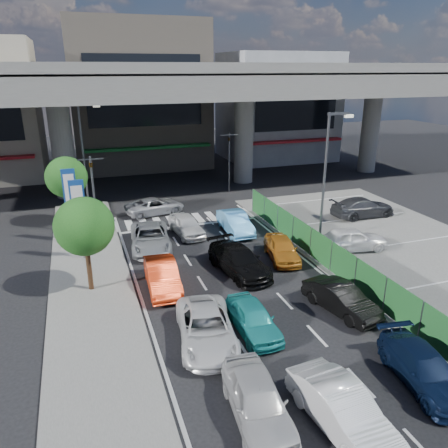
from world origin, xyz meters
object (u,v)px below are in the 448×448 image
object	(u,v)px
crossing_wagon_silver	(155,206)
hatch_white_back_mid	(342,410)
street_lamp_left	(85,147)
taxi_teal_mid	(253,318)
tree_far	(66,177)
hatch_black_mid_right	(341,299)
parked_sedan_dgrey	(363,207)
signboard_near	(79,209)
sedan_white_front_mid	(186,225)
traffic_light_right	(229,147)
taxi_orange_right	(282,249)
traffic_cone	(329,259)
street_lamp_right	(328,168)
van_white_back_left	(257,400)
sedan_black_mid	(239,261)
traffic_light_left	(92,176)
kei_truck_front_right	(235,222)
minivan_navy_back	(424,368)
parked_sedan_white	(352,239)
tree_near	(84,227)
taxi_orange_left	(162,276)
sedan_white_mid_left	(206,328)
signboard_far	(70,195)
wagon_silver_front_left	(150,238)

from	to	relation	value
crossing_wagon_silver	hatch_white_back_mid	bearing A→B (deg)	171.94
street_lamp_left	taxi_teal_mid	xyz separation A→B (m)	(5.55, -19.85, -4.14)
tree_far	taxi_teal_mid	size ratio (longest dim) A/B	1.30
hatch_black_mid_right	hatch_white_back_mid	bearing A→B (deg)	-135.92
crossing_wagon_silver	parked_sedan_dgrey	xyz separation A→B (m)	(14.28, -5.70, 0.15)
signboard_near	sedan_white_front_mid	world-z (taller)	signboard_near
taxi_teal_mid	signboard_near	bearing A→B (deg)	122.85
traffic_light_right	parked_sedan_dgrey	xyz separation A→B (m)	(6.96, -9.75, -3.18)
taxi_orange_right	traffic_cone	distance (m)	2.69
street_lamp_right	street_lamp_left	size ratio (longest dim) A/B	1.00
van_white_back_left	sedan_black_mid	distance (m)	10.37
hatch_black_mid_right	taxi_orange_right	distance (m)	6.05
traffic_light_left	kei_truck_front_right	world-z (taller)	traffic_light_left
minivan_navy_back	parked_sedan_white	bearing A→B (deg)	75.54
traffic_cone	taxi_teal_mid	bearing A→B (deg)	-144.69
tree_near	sedan_black_mid	xyz separation A→B (m)	(7.64, -0.43, -2.70)
hatch_white_back_mid	taxi_orange_left	bearing A→B (deg)	101.79
minivan_navy_back	sedan_white_front_mid	distance (m)	17.19
signboard_near	hatch_black_mid_right	xyz separation A→B (m)	(10.78, -9.64, -2.42)
taxi_teal_mid	kei_truck_front_right	bearing A→B (deg)	73.23
street_lamp_left	sedan_white_front_mid	distance (m)	10.67
hatch_black_mid_right	parked_sedan_dgrey	world-z (taller)	parked_sedan_dgrey
hatch_white_back_mid	sedan_white_mid_left	distance (m)	6.18
minivan_navy_back	street_lamp_left	bearing A→B (deg)	119.80
street_lamp_left	signboard_near	xyz separation A→B (m)	(-0.87, -10.01, -1.71)
signboard_far	tree_far	size ratio (longest dim) A/B	0.98
tree_near	taxi_orange_left	distance (m)	4.42
street_lamp_right	taxi_orange_left	world-z (taller)	street_lamp_right
taxi_orange_right	parked_sedan_dgrey	xyz separation A→B (m)	(8.89, 4.85, 0.11)
taxi_teal_mid	hatch_white_back_mid	bearing A→B (deg)	-84.47
taxi_teal_mid	traffic_cone	world-z (taller)	taxi_teal_mid
parked_sedan_white	traffic_light_right	bearing A→B (deg)	17.78
signboard_near	taxi_teal_mid	world-z (taller)	signboard_near
minivan_navy_back	crossing_wagon_silver	size ratio (longest dim) A/B	0.95
taxi_orange_left	parked_sedan_dgrey	bearing A→B (deg)	23.88
hatch_white_back_mid	traffic_light_left	bearing A→B (deg)	101.07
hatch_black_mid_right	sedan_white_front_mid	distance (m)	12.35
wagon_silver_front_left	traffic_cone	size ratio (longest dim) A/B	6.43
wagon_silver_front_left	traffic_cone	bearing A→B (deg)	-26.16
tree_near	street_lamp_right	bearing A→B (deg)	8.03
hatch_white_back_mid	taxi_teal_mid	size ratio (longest dim) A/B	1.14
sedan_white_mid_left	crossing_wagon_silver	bearing A→B (deg)	95.55
sedan_black_mid	sedan_white_front_mid	size ratio (longest dim) A/B	1.23
taxi_orange_right	crossing_wagon_silver	bearing A→B (deg)	128.28
parked_sedan_white	kei_truck_front_right	bearing A→B (deg)	54.47
traffic_light_right	minivan_navy_back	distance (m)	25.98
traffic_light_right	hatch_white_back_mid	world-z (taller)	traffic_light_right
minivan_navy_back	kei_truck_front_right	xyz separation A→B (m)	(-1.08, 16.07, 0.08)
sedan_white_front_mid	parked_sedan_white	world-z (taller)	parked_sedan_white
taxi_teal_mid	parked_sedan_dgrey	world-z (taller)	parked_sedan_dgrey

